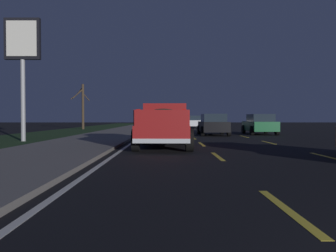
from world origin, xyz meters
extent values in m
plane|color=black|center=(27.00, 0.00, 0.00)|extent=(144.00, 144.00, 0.00)
cube|color=slate|center=(27.00, 7.45, 0.06)|extent=(108.00, 4.00, 0.12)
cube|color=#1E3819|center=(27.00, 12.45, 0.00)|extent=(108.00, 6.00, 0.01)
cube|color=yellow|center=(9.56, -1.75, 0.00)|extent=(2.40, 0.14, 0.01)
cube|color=yellow|center=(16.00, -1.75, 0.00)|extent=(2.40, 0.14, 0.01)
cube|color=yellow|center=(21.62, -1.75, 0.00)|extent=(2.40, 0.14, 0.01)
cube|color=yellow|center=(27.86, -1.75, 0.00)|extent=(2.40, 0.14, 0.01)
cube|color=yellow|center=(33.47, -1.75, 0.00)|extent=(2.40, 0.14, 0.01)
cube|color=yellow|center=(39.46, -1.75, 0.00)|extent=(2.40, 0.14, 0.01)
cube|color=yellow|center=(45.70, -1.75, 0.00)|extent=(2.40, 0.14, 0.01)
cube|color=yellow|center=(52.18, -1.75, 0.00)|extent=(2.40, 0.14, 0.01)
cube|color=yellow|center=(58.02, -1.75, 0.00)|extent=(2.40, 0.14, 0.01)
cube|color=yellow|center=(63.43, -1.75, 0.00)|extent=(2.40, 0.14, 0.01)
cube|color=yellow|center=(70.07, -1.75, 0.00)|extent=(2.40, 0.14, 0.01)
cube|color=yellow|center=(76.43, -1.75, 0.00)|extent=(2.40, 0.14, 0.01)
cube|color=yellow|center=(3.11, 1.75, 0.00)|extent=(2.40, 0.14, 0.01)
cube|color=yellow|center=(9.66, 1.75, 0.00)|extent=(2.40, 0.14, 0.01)
cube|color=yellow|center=(14.87, 1.75, 0.00)|extent=(2.40, 0.14, 0.01)
cube|color=yellow|center=(19.91, 1.75, 0.00)|extent=(2.40, 0.14, 0.01)
cube|color=yellow|center=(26.46, 1.75, 0.00)|extent=(2.40, 0.14, 0.01)
cube|color=yellow|center=(31.88, 1.75, 0.00)|extent=(2.40, 0.14, 0.01)
cube|color=yellow|center=(37.27, 1.75, 0.00)|extent=(2.40, 0.14, 0.01)
cube|color=yellow|center=(43.68, 1.75, 0.00)|extent=(2.40, 0.14, 0.01)
cube|color=yellow|center=(50.39, 1.75, 0.00)|extent=(2.40, 0.14, 0.01)
cube|color=yellow|center=(56.63, 1.75, 0.00)|extent=(2.40, 0.14, 0.01)
cube|color=yellow|center=(61.70, 1.75, 0.00)|extent=(2.40, 0.14, 0.01)
cube|color=yellow|center=(67.56, 1.75, 0.00)|extent=(2.40, 0.14, 0.01)
cube|color=yellow|center=(73.54, 1.75, 0.00)|extent=(2.40, 0.14, 0.01)
cube|color=yellow|center=(79.45, 1.75, 0.00)|extent=(2.40, 0.14, 0.01)
cube|color=silver|center=(27.00, 5.15, 0.00)|extent=(108.00, 0.14, 0.01)
cube|color=maroon|center=(13.08, 3.50, 0.67)|extent=(5.46, 2.17, 0.60)
cube|color=maroon|center=(14.27, 3.46, 1.42)|extent=(2.22, 1.91, 0.90)
cube|color=#1E2833|center=(13.22, 3.50, 1.47)|extent=(0.09, 1.44, 0.50)
cube|color=maroon|center=(12.03, 4.47, 1.25)|extent=(3.03, 0.17, 0.56)
cube|color=maroon|center=(11.97, 2.59, 1.25)|extent=(3.03, 0.17, 0.56)
cube|color=maroon|center=(10.42, 3.58, 1.25)|extent=(0.14, 1.88, 0.56)
cube|color=silver|center=(10.42, 3.58, 0.45)|extent=(0.18, 2.00, 0.16)
cube|color=red|center=(10.46, 4.38, 1.45)|extent=(0.06, 0.14, 0.20)
cube|color=red|center=(10.41, 2.78, 1.45)|extent=(0.06, 0.14, 0.20)
ellipsoid|color=#193823|center=(12.00, 3.53, 1.29)|extent=(2.64, 1.60, 0.64)
sphere|color=silver|center=(12.51, 3.88, 1.15)|extent=(0.40, 0.40, 0.40)
sphere|color=beige|center=(11.39, 3.25, 1.13)|extent=(0.34, 0.34, 0.34)
cylinder|color=black|center=(14.89, 4.44, 0.42)|extent=(0.84, 0.28, 0.84)
cylinder|color=black|center=(14.83, 2.44, 0.42)|extent=(0.84, 0.28, 0.84)
cylinder|color=black|center=(11.33, 4.56, 0.42)|extent=(0.84, 0.28, 0.84)
cylinder|color=black|center=(11.27, 2.56, 0.42)|extent=(0.84, 0.28, 0.84)
cube|color=#14592D|center=(24.92, -3.65, 0.63)|extent=(4.42, 1.85, 0.70)
cube|color=#1E2833|center=(24.67, -3.64, 1.26)|extent=(2.48, 1.61, 0.56)
cylinder|color=black|center=(26.42, -2.77, 0.34)|extent=(0.68, 0.22, 0.68)
cylinder|color=black|center=(26.40, -4.57, 0.34)|extent=(0.68, 0.22, 0.68)
cylinder|color=black|center=(23.43, -2.73, 0.34)|extent=(0.68, 0.22, 0.68)
cylinder|color=black|center=(23.41, -4.53, 0.34)|extent=(0.68, 0.22, 0.68)
cube|color=red|center=(22.77, -3.62, 0.68)|extent=(0.10, 1.51, 0.10)
cube|color=black|center=(23.64, 0.07, 0.63)|extent=(4.41, 1.82, 0.70)
cube|color=#1E2833|center=(23.39, 0.07, 1.26)|extent=(2.47, 1.59, 0.56)
cylinder|color=black|center=(25.14, 0.96, 0.34)|extent=(0.68, 0.22, 0.68)
cylinder|color=black|center=(25.14, -0.84, 0.34)|extent=(0.68, 0.22, 0.68)
cylinder|color=black|center=(22.15, 0.98, 0.34)|extent=(0.68, 0.22, 0.68)
cylinder|color=black|center=(22.15, -0.82, 0.34)|extent=(0.68, 0.22, 0.68)
cube|color=red|center=(21.49, 0.08, 0.68)|extent=(0.09, 1.51, 0.10)
cube|color=silver|center=(41.21, 0.09, 0.63)|extent=(4.41, 1.83, 0.70)
cube|color=#1E2833|center=(40.96, 0.09, 1.26)|extent=(2.47, 1.60, 0.56)
cylinder|color=black|center=(42.70, 1.00, 0.34)|extent=(0.68, 0.22, 0.68)
cylinder|color=black|center=(42.71, -0.80, 0.34)|extent=(0.68, 0.22, 0.68)
cylinder|color=black|center=(39.71, 0.98, 0.34)|extent=(0.68, 0.22, 0.68)
cylinder|color=black|center=(39.72, -0.82, 0.34)|extent=(0.68, 0.22, 0.68)
cube|color=red|center=(39.06, 0.07, 0.68)|extent=(0.09, 1.51, 0.10)
cylinder|color=#99999E|center=(17.02, 11.11, 3.28)|extent=(0.24, 0.24, 6.56)
cube|color=black|center=(17.02, 11.11, 5.46)|extent=(0.24, 1.90, 2.20)
cube|color=silver|center=(16.89, 11.11, 5.46)|extent=(0.04, 1.60, 1.87)
cylinder|color=#423323|center=(37.31, 12.87, 2.52)|extent=(0.28, 0.28, 5.04)
cylinder|color=#423323|center=(37.29, 12.50, 3.61)|extent=(0.13, 0.81, 0.91)
cylinder|color=#423323|center=(36.87, 13.42, 3.85)|extent=(0.83, 1.25, 1.22)
cylinder|color=#423323|center=(37.81, 13.37, 4.30)|extent=(0.97, 1.18, 1.15)
cylinder|color=#423323|center=(36.85, 13.30, 3.96)|extent=(0.93, 1.01, 1.24)
camera|label=1|loc=(-1.56, 3.36, 1.24)|focal=37.10mm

